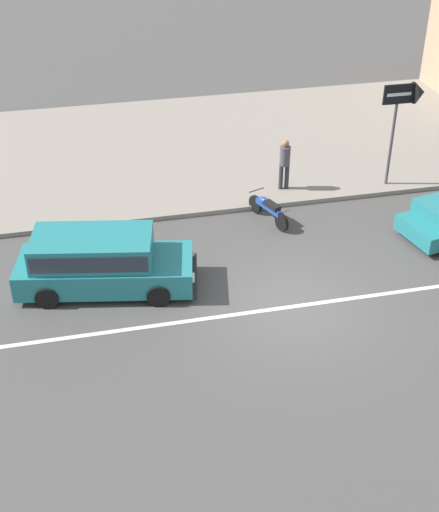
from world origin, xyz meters
name	(u,v)px	position (x,y,z in m)	size (l,w,h in m)	color
ground_plane	(294,307)	(0.00, 0.00, 0.00)	(160.00, 160.00, 0.00)	#4C4947
lane_centre_stripe	(294,306)	(0.00, 0.00, 0.00)	(50.40, 0.14, 0.01)	silver
kerb_strip	(210,146)	(0.00, 10.09, 0.07)	(68.00, 10.00, 0.15)	gray
minivan_teal_3	(100,260)	(-4.67, 1.95, 0.84)	(4.89, 2.61, 1.56)	teal
motorcycle_2	(268,209)	(0.57, 4.38, 0.42)	(0.87, 1.82, 0.80)	black
arrow_signboard	(412,99)	(5.49, 5.62, 3.04)	(1.36, 0.69, 3.43)	#4C4C51
pedestrian_near_clock	(285,161)	(1.58, 6.07, 1.14)	(0.34, 0.34, 1.69)	#333338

